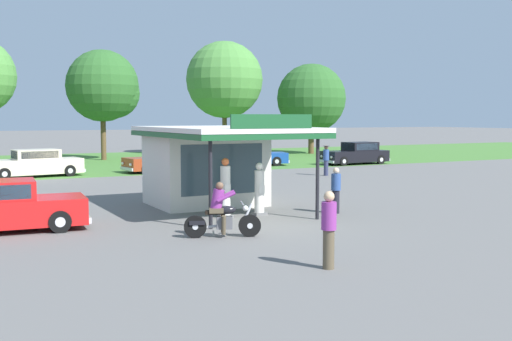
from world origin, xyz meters
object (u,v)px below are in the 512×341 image
gas_pump_nearside (225,190)px  parked_car_second_row_spare (34,164)px  bystander_chatting_near_pumps (326,159)px  bystander_admiring_sedan (329,228)px  bystander_strolling_foreground (336,189)px  bystander_standing_back_lot (253,161)px  parked_car_back_row_right (356,154)px  parked_car_back_row_centre_left (168,160)px  motorcycle_with_rider (221,215)px  parked_car_back_row_far_right (249,156)px  gas_pump_offside (259,191)px

gas_pump_nearside → parked_car_second_row_spare: size_ratio=0.36×
bystander_chatting_near_pumps → bystander_admiring_sedan: bearing=-123.8°
parked_car_second_row_spare → bystander_strolling_foreground: bystander_strolling_foreground is taller
bystander_admiring_sedan → bystander_standing_back_lot: (9.00, 21.21, -0.16)m
parked_car_back_row_right → bystander_standing_back_lot: bearing=-159.8°
bystander_strolling_foreground → gas_pump_nearside: bearing=166.4°
bystander_admiring_sedan → bystander_strolling_foreground: bystander_admiring_sedan is taller
gas_pump_nearside → bystander_standing_back_lot: size_ratio=1.36×
bystander_chatting_near_pumps → bystander_admiring_sedan: (-12.44, -18.61, -0.02)m
gas_pump_nearside → parked_car_back_row_right: bearing=43.5°
parked_car_back_row_right → parked_car_second_row_spare: bearing=178.5°
parked_car_back_row_centre_left → bystander_admiring_sedan: size_ratio=3.17×
parked_car_back_row_right → bystander_chatting_near_pumps: 9.41m
parked_car_second_row_spare → motorcycle_with_rider: bearing=-84.2°
bystander_admiring_sedan → bystander_chatting_near_pumps: bearing=56.2°
bystander_standing_back_lot → bystander_chatting_near_pumps: bearing=-37.0°
bystander_chatting_near_pumps → parked_car_back_row_centre_left: bearing=136.7°
bystander_chatting_near_pumps → parked_car_back_row_far_right: bearing=93.8°
bystander_chatting_near_pumps → gas_pump_nearside: bearing=-136.1°
gas_pump_offside → parked_car_back_row_centre_left: gas_pump_offside is taller
parked_car_back_row_far_right → motorcycle_with_rider: bearing=-118.6°
gas_pump_nearside → bystander_strolling_foreground: (3.86, -0.94, -0.07)m
bystander_strolling_foreground → bystander_admiring_sedan: bearing=-125.9°
gas_pump_offside → parked_car_back_row_far_right: (9.65, 19.86, -0.17)m
motorcycle_with_rider → parked_car_back_row_right: size_ratio=0.40×
parked_car_back_row_centre_left → gas_pump_offside: bearing=-99.3°
parked_car_back_row_far_right → bystander_chatting_near_pumps: (0.58, -8.77, 0.29)m
parked_car_back_row_right → bystander_chatting_near_pumps: bearing=-137.1°
gas_pump_nearside → motorcycle_with_rider: gas_pump_nearside is taller
parked_car_second_row_spare → parked_car_back_row_centre_left: bearing=-0.9°
motorcycle_with_rider → bystander_chatting_near_pumps: bystander_chatting_near_pumps is taller
gas_pump_offside → bystander_chatting_near_pumps: 15.09m
parked_car_back_row_centre_left → bystander_strolling_foreground: bearing=-91.2°
gas_pump_offside → parked_car_back_row_centre_left: size_ratio=0.33×
parked_car_second_row_spare → bystander_admiring_sedan: size_ratio=3.22×
parked_car_second_row_spare → bystander_strolling_foreground: (7.54, -19.01, 0.13)m
motorcycle_with_rider → parked_car_back_row_right: 28.67m
bystander_admiring_sedan → parked_car_second_row_spare: bearing=96.2°
parked_car_second_row_spare → parked_car_back_row_right: size_ratio=1.09×
parked_car_back_row_far_right → parked_car_second_row_spare: bearing=-173.0°
parked_car_second_row_spare → bystander_chatting_near_pumps: bystander_chatting_near_pumps is taller
parked_car_back_row_right → bystander_admiring_sedan: 31.61m
parked_car_back_row_centre_left → parked_car_back_row_far_right: size_ratio=0.96×
gas_pump_nearside → parked_car_back_row_far_right: (10.95, 19.86, -0.26)m
gas_pump_offside → parked_car_second_row_spare: bearing=105.4°
gas_pump_offside → bystander_admiring_sedan: (-2.21, -7.52, 0.10)m
parked_car_second_row_spare → bystander_standing_back_lot: parked_car_second_row_spare is taller
parked_car_back_row_far_right → gas_pump_nearside: bearing=-118.9°
parked_car_second_row_spare → bystander_chatting_near_pumps: bearing=-24.7°
bystander_strolling_foreground → bystander_standing_back_lot: size_ratio=1.09×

